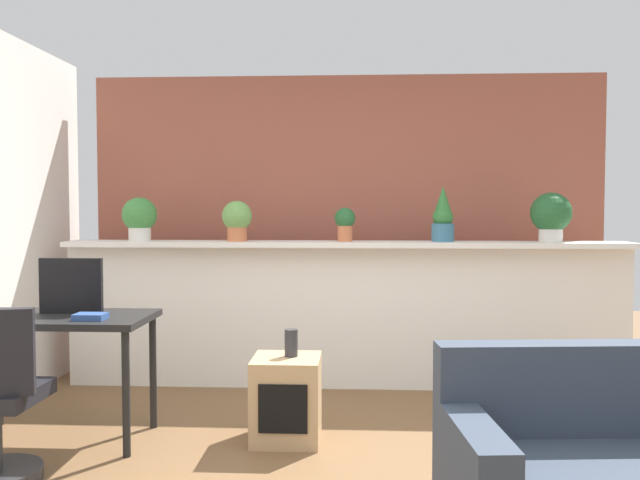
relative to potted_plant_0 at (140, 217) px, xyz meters
name	(u,v)px	position (x,y,z in m)	size (l,w,h in m)	color
divider_wall	(345,317)	(1.60, 0.01, -0.77)	(4.29, 0.16, 1.09)	white
plant_shelf	(345,244)	(1.60, -0.03, -0.20)	(4.29, 0.35, 0.04)	white
brick_wall_behind	(346,224)	(1.60, 0.61, -0.06)	(4.29, 0.10, 2.50)	#9E5442
potted_plant_0	(140,217)	(0.00, 0.00, 0.00)	(0.27, 0.27, 0.34)	silver
potted_plant_1	(237,219)	(0.77, -0.04, -0.01)	(0.23, 0.23, 0.31)	#C66B42
potted_plant_2	(345,222)	(1.60, -0.01, -0.04)	(0.16, 0.16, 0.26)	#C66B42
potted_plant_3	(443,217)	(2.34, 0.00, 0.00)	(0.17, 0.17, 0.42)	#386B84
potted_plant_4	(551,215)	(3.15, 0.00, 0.02)	(0.31, 0.31, 0.37)	silver
desk	(57,330)	(-0.09, -1.28, -0.65)	(1.10, 0.60, 0.75)	black
tv_monitor	(71,286)	(-0.04, -1.20, -0.40)	(0.38, 0.04, 0.34)	black
side_cube_shelf	(286,399)	(1.27, -1.22, -1.06)	(0.40, 0.41, 0.50)	tan
vase_on_shelf	(291,343)	(1.30, -1.19, -0.73)	(0.08, 0.08, 0.16)	#2D2D33
book_on_desk	(90,317)	(0.17, -1.42, -0.55)	(0.17, 0.13, 0.04)	#2D4C8C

